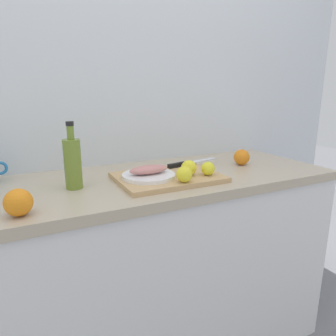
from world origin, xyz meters
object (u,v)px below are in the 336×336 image
Objects in this scene: chef_knife at (187,163)px; orange_0 at (242,157)px; white_plate at (149,176)px; lemon_0 at (208,169)px; olive_oil_bottle at (73,162)px; fish_fillet at (149,170)px; cutting_board at (168,177)px.

chef_knife is 3.69× the size of orange_0.
orange_0 reaches higher than white_plate.
lemon_0 is 0.22× the size of olive_oil_bottle.
olive_oil_bottle is at bearing 165.66° from lemon_0.
fish_fillet is at bearing -166.33° from chef_knife.
white_plate is 0.27m from chef_knife.
fish_fillet is at bearing -172.79° from orange_0.
orange_0 is at bearing 7.21° from white_plate.
white_plate is 0.25m from lemon_0.
white_plate is 0.85× the size of olive_oil_bottle.
cutting_board is 1.67× the size of olive_oil_bottle.
orange_0 is at bearing -21.11° from chef_knife.
olive_oil_bottle is (-0.53, -0.06, 0.07)m from chef_knife.
chef_knife reaches higher than white_plate.
lemon_0 is (0.15, -0.08, 0.04)m from cutting_board.
lemon_0 is (-0.01, -0.19, 0.02)m from chef_knife.
lemon_0 is 0.72× the size of orange_0.
white_plate is at bearing -166.33° from chef_knife.
white_plate is 2.75× the size of orange_0.
fish_fillet is 0.56× the size of chef_knife.
chef_knife is 0.20m from lemon_0.
fish_fillet is (0.00, 0.00, 0.03)m from white_plate.
cutting_board is 1.47× the size of chef_knife.
olive_oil_bottle is at bearing -179.05° from orange_0.
orange_0 reaches higher than chef_knife.
cutting_board is at bearing 152.38° from lemon_0.
white_plate is 0.30m from olive_oil_bottle.
olive_oil_bottle reaches higher than fish_fillet.
lemon_0 is 0.33m from orange_0.
olive_oil_bottle is 0.82m from orange_0.
fish_fillet is at bearing 161.35° from lemon_0.
lemon_0 is at bearing -153.92° from orange_0.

